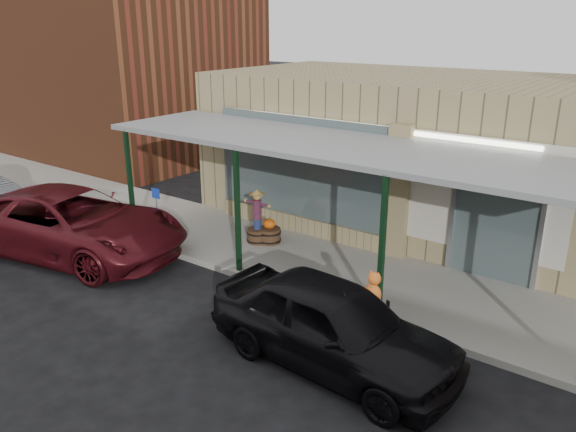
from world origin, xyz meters
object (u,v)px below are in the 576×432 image
Objects in this scene: parked_sedan at (333,324)px; car_maroon at (72,223)px; barrel_pumpkin at (269,233)px; barrel_scarecrow at (258,225)px; handicap_sign at (157,205)px.

car_maroon is (-7.85, 0.25, 0.06)m from parked_sedan.
parked_sedan is at bearing -40.47° from barrel_pumpkin.
barrel_scarecrow is 5.50m from parked_sedan.
barrel_scarecrow is 4.66m from car_maroon.
handicap_sign is (-2.45, -1.21, 0.37)m from barrel_scarecrow.
barrel_scarecrow is 0.39m from barrel_pumpkin.
car_maroon is at bearing 91.65° from parked_sedan.
car_maroon is at bearing -138.89° from barrel_pumpkin.
barrel_pumpkin is at bearing 53.03° from parked_sedan.
handicap_sign is at bearing 76.15° from parked_sedan.
car_maroon is at bearing -121.70° from handicap_sign.
parked_sedan is (4.37, -3.34, 0.14)m from barrel_scarecrow.
handicap_sign is 0.22× the size of car_maroon.
barrel_pumpkin is at bearing 52.16° from barrel_scarecrow.
barrel_pumpkin is 4.97m from car_maroon.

